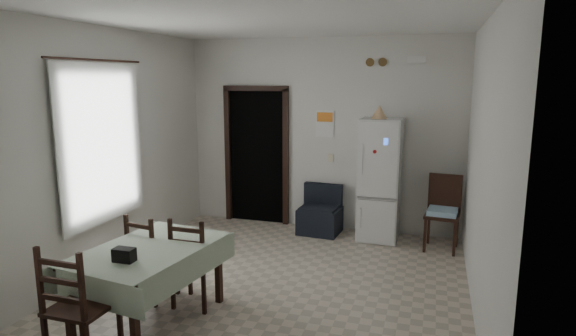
% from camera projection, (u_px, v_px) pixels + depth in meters
% --- Properties ---
extents(ground, '(4.50, 4.50, 0.00)m').
position_uv_depth(ground, '(275.00, 284.00, 5.46)').
color(ground, '#BAAB98').
rests_on(ground, ground).
extents(ceiling, '(4.20, 4.50, 0.02)m').
position_uv_depth(ceiling, '(274.00, 19.00, 4.92)').
color(ceiling, white).
rests_on(ceiling, ground).
extents(wall_back, '(4.20, 0.02, 2.90)m').
position_uv_depth(wall_back, '(322.00, 135.00, 7.31)').
color(wall_back, silver).
rests_on(wall_back, ground).
extents(wall_front, '(4.20, 0.02, 2.90)m').
position_uv_depth(wall_front, '(162.00, 214.00, 3.08)').
color(wall_front, silver).
rests_on(wall_front, ground).
extents(wall_left, '(0.02, 4.50, 2.90)m').
position_uv_depth(wall_left, '(110.00, 150.00, 5.80)').
color(wall_left, silver).
rests_on(wall_left, ground).
extents(wall_right, '(0.02, 4.50, 2.90)m').
position_uv_depth(wall_right, '(483.00, 169.00, 4.59)').
color(wall_right, silver).
rests_on(wall_right, ground).
extents(doorway, '(1.06, 0.52, 2.22)m').
position_uv_depth(doorway, '(262.00, 155.00, 7.87)').
color(doorway, black).
rests_on(doorway, ground).
extents(window_recess, '(0.10, 1.20, 1.60)m').
position_uv_depth(window_recess, '(94.00, 143.00, 5.60)').
color(window_recess, silver).
rests_on(window_recess, ground).
extents(curtain, '(0.02, 1.45, 1.85)m').
position_uv_depth(curtain, '(102.00, 144.00, 5.57)').
color(curtain, silver).
rests_on(curtain, ground).
extents(curtain_rod, '(0.02, 1.60, 0.02)m').
position_uv_depth(curtain_rod, '(97.00, 60.00, 5.39)').
color(curtain_rod, black).
rests_on(curtain_rod, ground).
extents(calendar, '(0.28, 0.02, 0.40)m').
position_uv_depth(calendar, '(325.00, 124.00, 7.25)').
color(calendar, white).
rests_on(calendar, ground).
extents(calendar_image, '(0.24, 0.01, 0.14)m').
position_uv_depth(calendar_image, '(325.00, 117.00, 7.22)').
color(calendar_image, orange).
rests_on(calendar_image, ground).
extents(light_switch, '(0.08, 0.02, 0.12)m').
position_uv_depth(light_switch, '(331.00, 158.00, 7.32)').
color(light_switch, beige).
rests_on(light_switch, ground).
extents(vent_left, '(0.12, 0.03, 0.12)m').
position_uv_depth(vent_left, '(370.00, 62.00, 6.89)').
color(vent_left, brown).
rests_on(vent_left, ground).
extents(vent_right, '(0.12, 0.03, 0.12)m').
position_uv_depth(vent_right, '(383.00, 62.00, 6.84)').
color(vent_right, brown).
rests_on(vent_right, ground).
extents(emergency_light, '(0.25, 0.07, 0.09)m').
position_uv_depth(emergency_light, '(417.00, 60.00, 6.67)').
color(emergency_light, white).
rests_on(emergency_light, ground).
extents(fridge, '(0.58, 0.58, 1.75)m').
position_uv_depth(fridge, '(380.00, 180.00, 6.84)').
color(fridge, silver).
rests_on(fridge, ground).
extents(tan_cone, '(0.23, 0.23, 0.18)m').
position_uv_depth(tan_cone, '(379.00, 112.00, 6.61)').
color(tan_cone, tan).
rests_on(tan_cone, fridge).
extents(navy_seat, '(0.63, 0.62, 0.72)m').
position_uv_depth(navy_seat, '(320.00, 210.00, 7.19)').
color(navy_seat, black).
rests_on(navy_seat, ground).
extents(corner_chair, '(0.48, 0.48, 1.01)m').
position_uv_depth(corner_chair, '(442.00, 214.00, 6.46)').
color(corner_chair, black).
rests_on(corner_chair, ground).
extents(dining_table, '(1.12, 1.54, 0.74)m').
position_uv_depth(dining_table, '(150.00, 285.00, 4.56)').
color(dining_table, '#ADC1A5').
rests_on(dining_table, ground).
extents(black_bag, '(0.19, 0.11, 0.12)m').
position_uv_depth(black_bag, '(124.00, 255.00, 4.15)').
color(black_bag, black).
rests_on(black_bag, dining_table).
extents(dining_chair_far_left, '(0.47, 0.47, 0.93)m').
position_uv_depth(dining_chair_far_left, '(153.00, 255.00, 5.06)').
color(dining_chair_far_left, black).
rests_on(dining_chair_far_left, ground).
extents(dining_chair_far_right, '(0.41, 0.41, 0.95)m').
position_uv_depth(dining_chair_far_right, '(196.00, 260.00, 4.89)').
color(dining_chair_far_right, black).
rests_on(dining_chair_far_right, ground).
extents(dining_chair_near_head, '(0.46, 0.46, 1.06)m').
position_uv_depth(dining_chair_near_head, '(82.00, 305.00, 3.81)').
color(dining_chair_near_head, black).
rests_on(dining_chair_near_head, ground).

